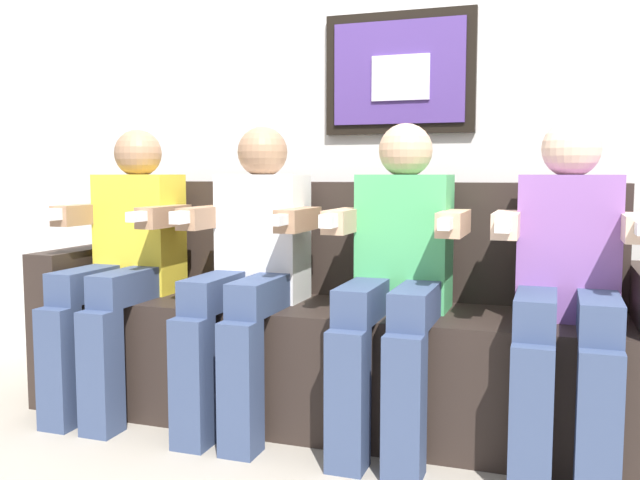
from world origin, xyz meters
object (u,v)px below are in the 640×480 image
object	(u,v)px
person_leftmost	(123,257)
person_left_center	(250,263)
couch	(335,337)
person_right_center	(397,270)
person_rightmost	(568,278)

from	to	relation	value
person_leftmost	person_left_center	world-z (taller)	same
couch	person_right_center	size ratio (longest dim) A/B	2.12
couch	person_right_center	xyz separation A→B (m)	(0.28, -0.17, 0.29)
couch	person_right_center	distance (m)	0.44
person_rightmost	person_left_center	bearing A→B (deg)	180.00
couch	person_rightmost	bearing A→B (deg)	-11.53
person_leftmost	person_right_center	world-z (taller)	same
person_right_center	person_rightmost	size ratio (longest dim) A/B	1.00
person_leftmost	person_right_center	xyz separation A→B (m)	(1.10, 0.00, 0.00)
couch	person_leftmost	distance (m)	0.89
person_rightmost	person_right_center	bearing A→B (deg)	180.00
person_leftmost	person_left_center	bearing A→B (deg)	0.00
couch	person_left_center	distance (m)	0.44
couch	person_left_center	xyz separation A→B (m)	(-0.28, -0.17, 0.29)
person_right_center	person_rightmost	bearing A→B (deg)	0.00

